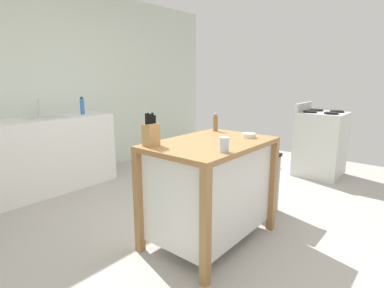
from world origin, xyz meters
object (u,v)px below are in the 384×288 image
Objects in this scene: trash_bin at (261,184)px; stove at (320,144)px; pepper_grinder at (215,123)px; bottle_hand_soap at (82,106)px; kitchen_island at (210,186)px; bowl_stoneware_deep at (249,135)px; sink_faucet at (39,108)px; drinking_cup at (224,145)px; knife_block at (151,134)px.

stove is (1.69, -0.07, 0.15)m from trash_bin.
bottle_hand_soap reaches higher than pepper_grinder.
kitchen_island is at bearing 173.83° from trash_bin.
bowl_stoneware_deep is 0.43m from pepper_grinder.
sink_faucet is 0.21× the size of stove.
trash_bin is at bearing 177.63° from stove.
bowl_stoneware_deep is at bearing -76.32° from sink_faucet.
drinking_cup is 0.59× the size of pepper_grinder.
bottle_hand_soap reaches higher than drinking_cup.
pepper_grinder is 0.81× the size of sink_faucet.
knife_block is 0.40× the size of trash_bin.
knife_block is at bearing 147.76° from kitchen_island.
trash_bin is 2.73× the size of bottle_hand_soap.
kitchen_island is 6.01× the size of pepper_grinder.
knife_block reaches higher than stove.
kitchen_island is 4.66× the size of bottle_hand_soap.
pepper_grinder is at bearing -0.75° from knife_block.
bottle_hand_soap is 0.22× the size of stove.
bowl_stoneware_deep is 0.52× the size of bottle_hand_soap.
bottle_hand_soap is at bearing 72.77° from knife_block.
drinking_cup reaches higher than trash_bin.
sink_faucet is at bearing 86.52° from knife_block.
bowl_stoneware_deep is 0.73m from trash_bin.
knife_block reaches higher than trash_bin.
bowl_stoneware_deep is 0.19× the size of trash_bin.
bowl_stoneware_deep is at bearing -179.81° from stove.
pepper_grinder is 0.28× the size of trash_bin.
trash_bin is (1.20, -0.35, -0.66)m from knife_block.
kitchen_island is at bearing -83.28° from sink_faucet.
knife_block is 1.43× the size of pepper_grinder.
sink_faucet is at bearing 96.72° from kitchen_island.
knife_block is 0.25× the size of stove.
sink_faucet is at bearing 108.05° from pepper_grinder.
bowl_stoneware_deep is 2.67m from sink_faucet.
drinking_cup is at bearing -88.78° from sink_faucet.
sink_faucet is (-0.06, 2.71, 0.09)m from drinking_cup.
stove is at bearing -46.58° from bottle_hand_soap.
sink_faucet reaches higher than pepper_grinder.
pepper_grinder is 2.00m from bottle_hand_soap.
knife_block is at bearing 109.14° from drinking_cup.
knife_block is at bearing -107.23° from bottle_hand_soap.
sink_faucet reaches higher than bowl_stoneware_deep.
drinking_cup is (-0.57, -0.12, 0.03)m from bowl_stoneware_deep.
bottle_hand_soap reaches higher than sink_faucet.
knife_block is 1.16× the size of sink_faucet.
trash_bin is at bearing -6.17° from kitchen_island.
knife_block is 2.17m from sink_faucet.
sink_faucet is at bearing 112.95° from trash_bin.
stove is at bearing -8.24° from knife_block.
sink_faucet is (-0.63, 2.59, 0.12)m from bowl_stoneware_deep.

